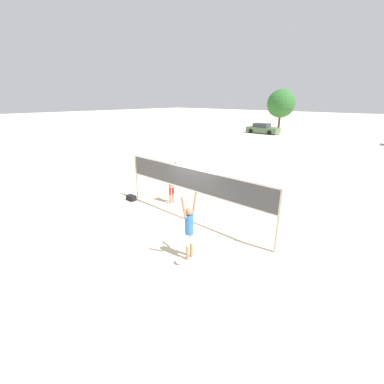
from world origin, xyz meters
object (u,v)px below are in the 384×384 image
at_px(gear_bag, 131,198).
at_px(player_blocker, 171,182).
at_px(player_spiker, 189,226).
at_px(tree_left_cluster, 281,104).
at_px(volleyball, 179,261).
at_px(volleyball_net, 192,183).
at_px(parked_car_near, 263,129).

bearing_deg(gear_bag, player_blocker, 32.67).
height_order(player_spiker, tree_left_cluster, tree_left_cluster).
xyz_separation_m(volleyball, gear_bag, (-5.63, 2.22, 0.02)).
height_order(volleyball_net, player_spiker, volleyball_net).
relative_size(player_blocker, gear_bag, 4.16).
xyz_separation_m(volleyball_net, player_blocker, (-2.00, 0.72, -0.57)).
bearing_deg(player_blocker, volleyball, 48.55).
xyz_separation_m(player_blocker, parked_car_near, (-9.44, 27.87, -0.43)).
bearing_deg(parked_car_near, volleyball_net, -68.50).
xyz_separation_m(volleyball_net, parked_car_near, (-11.44, 28.60, -0.99)).
bearing_deg(player_spiker, parked_car_near, 23.33).
bearing_deg(parked_car_near, gear_bag, -75.57).
bearing_deg(parked_car_near, player_spiker, -66.96).
bearing_deg(volleyball, tree_left_cluster, 110.06).
bearing_deg(gear_bag, volleyball_net, 6.54).
bearing_deg(tree_left_cluster, volleyball, -69.94).
bearing_deg(player_blocker, volleyball_net, 70.15).
xyz_separation_m(gear_bag, tree_left_cluster, (-8.74, 37.12, 3.97)).
relative_size(player_blocker, volleyball, 8.92).
xyz_separation_m(player_spiker, tree_left_cluster, (-14.39, 38.88, 2.92)).
height_order(player_spiker, volleyball, player_spiker).
distance_m(volleyball_net, volleyball, 3.56).
bearing_deg(volleyball, player_spiker, 86.94).
bearing_deg(player_blocker, tree_left_cluster, -163.66).
xyz_separation_m(gear_bag, parked_car_near, (-7.63, 29.03, 0.52)).
distance_m(gear_bag, tree_left_cluster, 38.34).
distance_m(volleyball_net, player_spiker, 2.90).
bearing_deg(player_spiker, gear_bag, 72.72).
distance_m(player_blocker, tree_left_cluster, 37.60).
xyz_separation_m(player_spiker, volleyball, (-0.02, -0.46, -1.07)).
relative_size(volleyball, tree_left_cluster, 0.04).
bearing_deg(gear_bag, player_spiker, -17.28).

